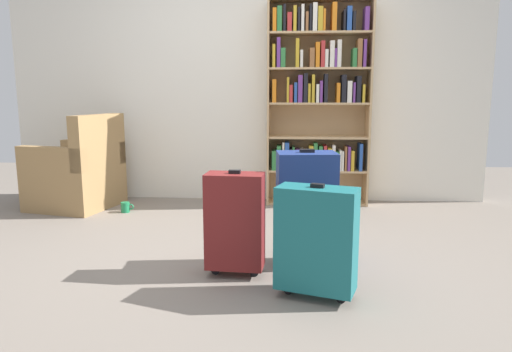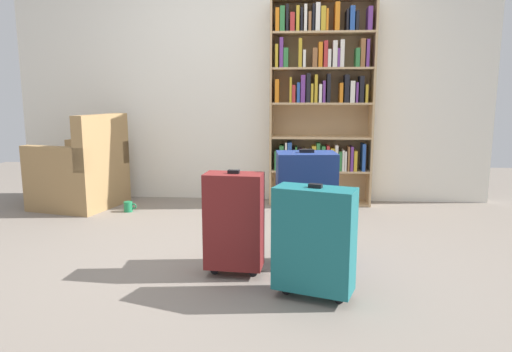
{
  "view_description": "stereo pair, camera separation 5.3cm",
  "coord_description": "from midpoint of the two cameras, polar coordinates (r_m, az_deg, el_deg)",
  "views": [
    {
      "loc": [
        0.4,
        -2.96,
        1.08
      ],
      "look_at": [
        0.2,
        0.08,
        0.55
      ],
      "focal_mm": 32.78,
      "sensor_mm": 36.0,
      "label": 1
    },
    {
      "loc": [
        0.45,
        -2.95,
        1.08
      ],
      "look_at": [
        0.2,
        0.08,
        0.55
      ],
      "focal_mm": 32.78,
      "sensor_mm": 36.0,
      "label": 2
    }
  ],
  "objects": [
    {
      "name": "suitcase_navy_blue",
      "position": [
        2.98,
        5.61,
        -3.63
      ],
      "size": [
        0.39,
        0.28,
        0.75
      ],
      "color": "navy",
      "rests_on": "ground"
    },
    {
      "name": "suitcase_teal",
      "position": [
        2.51,
        6.76,
        -7.66
      ],
      "size": [
        0.46,
        0.31,
        0.63
      ],
      "color": "#19666B",
      "rests_on": "ground"
    },
    {
      "name": "bookshelf",
      "position": [
        4.65,
        7.14,
        9.66
      ],
      "size": [
        0.99,
        0.27,
        1.97
      ],
      "color": "tan",
      "rests_on": "ground"
    },
    {
      "name": "back_wall",
      "position": [
        4.85,
        -1.41,
        12.48
      ],
      "size": [
        4.83,
        0.1,
        2.6
      ],
      "primitive_type": "cube",
      "color": "silver",
      "rests_on": "ground"
    },
    {
      "name": "ground_plane",
      "position": [
        3.18,
        -4.31,
        -10.04
      ],
      "size": [
        8.45,
        8.45,
        0.0
      ],
      "primitive_type": "plane",
      "color": "slate"
    },
    {
      "name": "suitcase_dark_red",
      "position": [
        2.81,
        -3.12,
        -5.51
      ],
      "size": [
        0.36,
        0.21,
        0.64
      ],
      "color": "maroon",
      "rests_on": "ground"
    },
    {
      "name": "armchair",
      "position": [
        4.83,
        -21.16,
        0.11
      ],
      "size": [
        0.84,
        0.84,
        0.9
      ],
      "color": "#9E7A4C",
      "rests_on": "ground"
    },
    {
      "name": "mug",
      "position": [
        4.53,
        -15.94,
        -3.68
      ],
      "size": [
        0.12,
        0.08,
        0.1
      ],
      "color": "#1E7F4C",
      "rests_on": "ground"
    }
  ]
}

